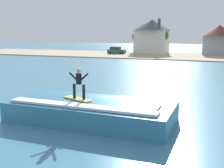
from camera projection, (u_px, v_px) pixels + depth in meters
ground_plane at (118, 117)px, 16.59m from camera, size 260.00×260.00×0.00m
wave_crest at (91, 111)px, 15.81m from camera, size 9.32×4.18×1.24m
surfboard at (78, 99)px, 15.75m from camera, size 2.00×1.14×0.06m
surfer at (79, 82)px, 15.48m from camera, size 1.21×0.32×1.73m
shoreline_bank at (193, 56)px, 60.36m from camera, size 120.00×20.37×0.19m
car_near_shore at (116, 51)px, 67.75m from camera, size 4.35×2.03×1.86m
house_with_chimney at (152, 34)px, 69.17m from camera, size 9.59×9.59×8.62m
house_small_cottage at (219, 38)px, 63.75m from camera, size 8.40×8.40×6.97m
tree_tall_bare at (162, 36)px, 66.72m from camera, size 3.07×3.07×6.09m
tree_short_bushy at (137, 37)px, 73.18m from camera, size 2.75×2.75×5.56m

